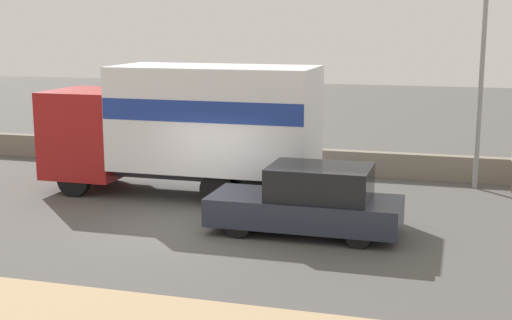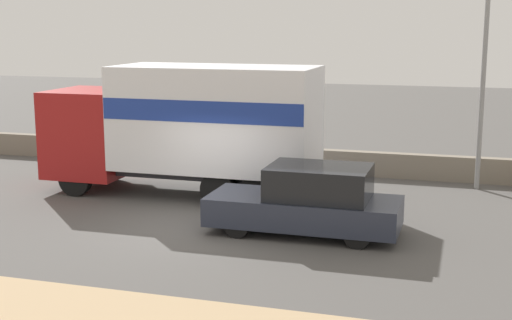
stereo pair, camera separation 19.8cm
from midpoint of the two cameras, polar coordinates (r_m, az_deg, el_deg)
The scene contains 5 objects.
ground_plane at distance 16.81m, azimuth -4.88°, elevation -5.44°, with size 80.00×80.00×0.00m, color #514F4C.
stone_wall_backdrop at distance 23.14m, azimuth 1.42°, elevation 0.13°, with size 60.00×0.35×0.77m.
street_lamp at distance 21.10m, azimuth 18.16°, elevation 9.30°, with size 0.56×0.28×7.52m.
box_truck at distance 19.62m, azimuth -5.11°, elevation 3.00°, with size 7.59×2.48×3.59m.
car_hatchback at distance 16.16m, azimuth 4.60°, elevation -3.32°, with size 4.34×1.74×1.58m.
Camera 2 is at (6.08, -14.94, 4.74)m, focal length 50.00 mm.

